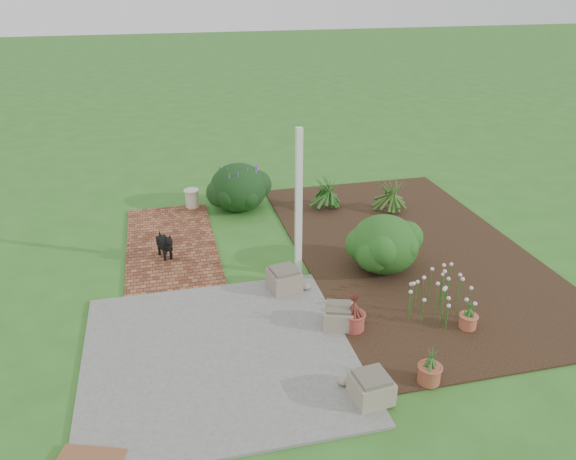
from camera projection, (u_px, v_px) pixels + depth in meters
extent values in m
plane|color=#306821|center=(282.00, 280.00, 9.20)|extent=(80.00, 80.00, 0.00)
cube|color=slate|center=(219.00, 355.00, 7.39)|extent=(3.50, 3.50, 0.04)
cube|color=#592A1C|center=(171.00, 243.00, 10.38)|extent=(1.60, 3.50, 0.04)
cube|color=black|center=(410.00, 249.00, 10.16)|extent=(4.00, 7.00, 0.03)
cube|color=white|center=(299.00, 206.00, 8.82)|extent=(0.10, 0.10, 2.50)
cube|color=gray|center=(371.00, 389.00, 6.55)|extent=(0.48, 0.48, 0.29)
cube|color=gray|center=(338.00, 317.00, 7.91)|extent=(0.52, 0.52, 0.27)
cube|color=gray|center=(284.00, 280.00, 8.82)|extent=(0.53, 0.53, 0.30)
cube|color=black|center=(164.00, 243.00, 9.74)|extent=(0.27, 0.40, 0.16)
cylinder|color=black|center=(165.00, 256.00, 9.68)|extent=(0.04, 0.04, 0.18)
cylinder|color=black|center=(171.00, 254.00, 9.73)|extent=(0.04, 0.04, 0.18)
cylinder|color=black|center=(159.00, 250.00, 9.88)|extent=(0.04, 0.04, 0.18)
cylinder|color=black|center=(165.00, 249.00, 9.94)|extent=(0.04, 0.04, 0.18)
sphere|color=black|center=(168.00, 241.00, 9.51)|extent=(0.15, 0.15, 0.15)
cone|color=black|center=(160.00, 234.00, 9.84)|extent=(0.09, 0.13, 0.14)
cylinder|color=beige|center=(192.00, 198.00, 11.85)|extent=(0.34, 0.34, 0.38)
ellipsoid|color=#103D0F|center=(384.00, 243.00, 9.28)|extent=(1.28, 1.28, 0.97)
cylinder|color=#9D3D35|center=(353.00, 321.00, 7.85)|extent=(0.32, 0.32, 0.25)
cylinder|color=#B65B3D|center=(468.00, 321.00, 7.89)|extent=(0.25, 0.25, 0.20)
cylinder|color=#A24A36|center=(429.00, 374.00, 6.84)|extent=(0.33, 0.33, 0.23)
ellipsoid|color=black|center=(239.00, 186.00, 11.72)|extent=(1.23, 1.23, 1.02)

